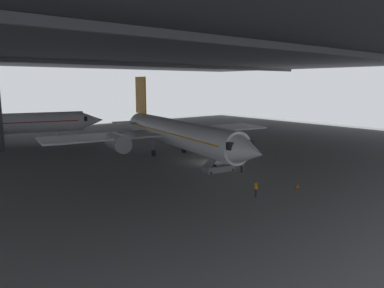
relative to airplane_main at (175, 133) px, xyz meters
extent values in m
plane|color=slate|center=(1.86, -6.14, -3.45)|extent=(110.00, 110.00, 0.00)
cube|color=#38383D|center=(1.86, 7.61, 11.64)|extent=(121.00, 99.00, 1.20)
cube|color=#4C4F54|center=(1.86, -17.14, 10.64)|extent=(115.50, 0.50, 0.70)
cube|color=#4C4F54|center=(1.86, 24.11, 10.64)|extent=(115.50, 0.50, 0.70)
cylinder|color=white|center=(-0.10, -0.62, 0.02)|extent=(8.13, 28.10, 3.74)
cone|color=white|center=(-2.59, -16.03, 0.02)|extent=(4.33, 5.01, 3.66)
cube|color=black|center=(-2.21, -13.70, 0.49)|extent=(3.55, 3.09, 0.82)
cone|color=white|center=(2.39, 14.79, 0.39)|extent=(4.09, 6.41, 3.18)
cube|color=orange|center=(2.01, 12.46, 4.95)|extent=(0.89, 4.06, 6.12)
cube|color=white|center=(4.43, 11.04, 0.58)|extent=(5.18, 3.78, 0.16)
cube|color=white|center=(-0.73, 11.87, 0.58)|extent=(5.18, 3.78, 0.16)
cube|color=white|center=(10.18, 2.29, -0.35)|extent=(16.51, 9.20, 0.24)
cylinder|color=#9EA3A8|center=(8.00, 0.58, -1.01)|extent=(3.06, 5.17, 2.32)
cube|color=white|center=(-8.94, 5.38, -0.35)|extent=(16.51, 9.20, 0.24)
cylinder|color=#9EA3A8|center=(-7.41, 3.07, -1.01)|extent=(3.06, 5.17, 2.32)
cube|color=orange|center=(-0.10, -0.62, 0.30)|extent=(7.88, 26.10, 0.16)
cylinder|color=#9EA3A8|center=(-1.59, -9.85, -2.20)|extent=(0.20, 0.20, 1.15)
cylinder|color=black|center=(-1.59, -9.85, -3.00)|extent=(0.44, 0.94, 0.90)
cylinder|color=#9EA3A8|center=(2.77, 1.67, -2.20)|extent=(0.20, 0.20, 1.15)
cylinder|color=black|center=(2.77, 1.67, -3.00)|extent=(0.44, 0.94, 0.90)
cylinder|color=#9EA3A8|center=(-2.10, 2.46, -2.20)|extent=(0.20, 0.20, 1.15)
cylinder|color=black|center=(-2.10, 2.46, -3.00)|extent=(0.44, 0.94, 0.90)
cube|color=slate|center=(-1.09, -10.10, -3.10)|extent=(4.01, 2.09, 0.70)
cube|color=slate|center=(-1.09, -10.10, -1.27)|extent=(3.71, 1.85, 3.05)
cube|color=slate|center=(0.62, -10.37, 0.21)|extent=(1.29, 1.46, 0.12)
cylinder|color=black|center=(0.72, -9.78, 0.71)|extent=(0.06, 0.06, 1.00)
cylinder|color=black|center=(0.53, -10.97, 0.71)|extent=(0.06, 0.06, 1.00)
cylinder|color=black|center=(0.56, -9.66, -3.30)|extent=(0.32, 0.17, 0.30)
cylinder|color=black|center=(0.34, -11.04, -3.30)|extent=(0.32, 0.17, 0.30)
cylinder|color=black|center=(-2.52, -9.16, -3.30)|extent=(0.32, 0.17, 0.30)
cylinder|color=black|center=(-2.75, -10.54, -3.30)|extent=(0.32, 0.17, 0.30)
cylinder|color=#232838|center=(-5.21, -19.43, -3.05)|extent=(0.14, 0.14, 0.80)
cylinder|color=#232838|center=(-5.32, -19.57, -3.05)|extent=(0.14, 0.14, 0.80)
cube|color=orange|center=(-5.26, -19.50, -2.37)|extent=(0.39, 0.42, 0.56)
cylinder|color=orange|center=(-5.12, -19.32, -2.34)|extent=(0.09, 0.09, 0.54)
cylinder|color=orange|center=(-5.40, -19.68, -2.34)|extent=(0.09, 0.09, 0.54)
sphere|color=brown|center=(-5.26, -19.50, -1.97)|extent=(0.22, 0.22, 0.22)
cylinder|color=#232838|center=(0.58, -12.36, -3.02)|extent=(0.14, 0.14, 0.85)
cylinder|color=#232838|center=(0.58, -12.18, -3.02)|extent=(0.14, 0.14, 0.85)
cube|color=orange|center=(0.58, -12.27, -2.29)|extent=(0.23, 0.37, 0.60)
cylinder|color=orange|center=(0.59, -12.50, -2.26)|extent=(0.09, 0.09, 0.57)
cylinder|color=orange|center=(0.57, -12.04, -2.26)|extent=(0.09, 0.09, 0.57)
sphere|color=beige|center=(0.58, -12.27, -1.86)|extent=(0.23, 0.23, 0.23)
cylinder|color=white|center=(-16.32, 28.31, -0.04)|extent=(27.09, 10.05, 3.62)
cone|color=white|center=(-1.63, 24.65, -0.04)|extent=(5.08, 4.50, 3.55)
cube|color=black|center=(-3.85, 25.20, 0.42)|extent=(3.21, 3.60, 0.80)
cube|color=red|center=(-16.32, 28.31, 0.24)|extent=(25.19, 9.64, 0.16)
cylinder|color=#9EA3A8|center=(-7.53, 26.12, -2.20)|extent=(0.20, 0.20, 1.15)
cylinder|color=black|center=(-7.53, 26.12, -3.00)|extent=(0.95, 0.51, 0.90)
cube|color=black|center=(0.07, -20.33, -3.43)|extent=(0.36, 0.36, 0.04)
cone|color=orange|center=(0.07, -20.33, -3.13)|extent=(0.30, 0.30, 0.56)
camera|label=1|loc=(-30.03, -40.60, 6.92)|focal=33.77mm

